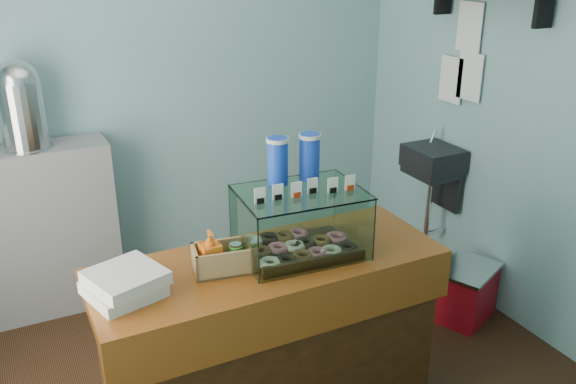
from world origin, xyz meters
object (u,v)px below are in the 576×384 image
counter (270,342)px  coffee_urn (20,103)px  red_cooler (465,292)px  display_case (298,218)px

counter → coffee_urn: (-0.85, 1.56, 0.92)m
red_cooler → coffee_urn: bearing=126.6°
display_case → coffee_urn: coffee_urn is taller
coffee_urn → red_cooler: bearing=-28.7°
counter → red_cooler: (1.49, 0.28, -0.28)m
display_case → coffee_urn: (-1.01, 1.53, 0.31)m
counter → red_cooler: counter is taller
counter → coffee_urn: bearing=118.6°
display_case → red_cooler: bearing=14.8°
display_case → red_cooler: size_ratio=1.19×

